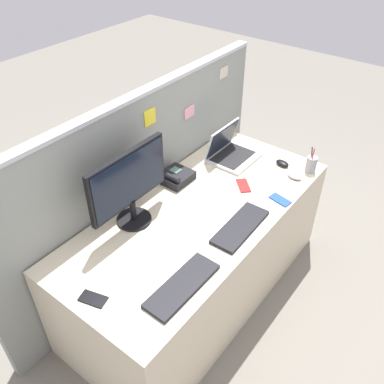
% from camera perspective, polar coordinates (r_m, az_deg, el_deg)
% --- Properties ---
extents(ground_plane, '(10.00, 10.00, 0.00)m').
position_cam_1_polar(ground_plane, '(2.98, 0.78, -13.09)').
color(ground_plane, slate).
extents(desk, '(1.85, 0.83, 0.71)m').
position_cam_1_polar(desk, '(2.72, 0.84, -8.36)').
color(desk, beige).
rests_on(desk, ground_plane).
extents(cubicle_divider, '(2.28, 0.08, 1.33)m').
position_cam_1_polar(cubicle_divider, '(2.73, -6.74, 0.49)').
color(cubicle_divider, gray).
rests_on(cubicle_divider, ground_plane).
extents(desktop_monitor, '(0.55, 0.20, 0.45)m').
position_cam_1_polar(desktop_monitor, '(2.27, -8.65, 1.15)').
color(desktop_monitor, black).
rests_on(desktop_monitor, desk).
extents(laptop, '(0.33, 0.28, 0.23)m').
position_cam_1_polar(laptop, '(2.93, 5.15, 5.69)').
color(laptop, silver).
rests_on(laptop, desk).
extents(desk_phone, '(0.20, 0.18, 0.09)m').
position_cam_1_polar(desk_phone, '(2.70, -2.30, 2.12)').
color(desk_phone, black).
rests_on(desk_phone, desk).
extents(keyboard_main, '(0.42, 0.16, 0.02)m').
position_cam_1_polar(keyboard_main, '(2.37, 6.64, -4.75)').
color(keyboard_main, black).
rests_on(keyboard_main, desk).
extents(keyboard_spare, '(0.43, 0.15, 0.02)m').
position_cam_1_polar(keyboard_spare, '(2.06, -1.35, -12.73)').
color(keyboard_spare, black).
rests_on(keyboard_spare, desk).
extents(computer_mouse_right_hand, '(0.07, 0.10, 0.03)m').
position_cam_1_polar(computer_mouse_right_hand, '(2.81, 13.93, 2.15)').
color(computer_mouse_right_hand, silver).
rests_on(computer_mouse_right_hand, desk).
extents(computer_mouse_left_hand, '(0.08, 0.11, 0.03)m').
position_cam_1_polar(computer_mouse_left_hand, '(2.92, 12.31, 3.88)').
color(computer_mouse_left_hand, black).
rests_on(computer_mouse_left_hand, desk).
extents(pen_cup, '(0.07, 0.07, 0.19)m').
position_cam_1_polar(pen_cup, '(2.88, 16.06, 3.71)').
color(pen_cup, '#99999E').
rests_on(pen_cup, desk).
extents(cell_phone_blue_case, '(0.09, 0.14, 0.01)m').
position_cam_1_polar(cell_phone_blue_case, '(2.60, 12.00, -1.05)').
color(cell_phone_blue_case, blue).
rests_on(cell_phone_blue_case, desk).
extents(cell_phone_black_slab, '(0.10, 0.14, 0.01)m').
position_cam_1_polar(cell_phone_black_slab, '(2.08, -13.44, -14.08)').
color(cell_phone_black_slab, black).
rests_on(cell_phone_black_slab, desk).
extents(cell_phone_red_case, '(0.15, 0.15, 0.01)m').
position_cam_1_polar(cell_phone_red_case, '(2.68, 7.08, 0.89)').
color(cell_phone_red_case, '#B22323').
rests_on(cell_phone_red_case, desk).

